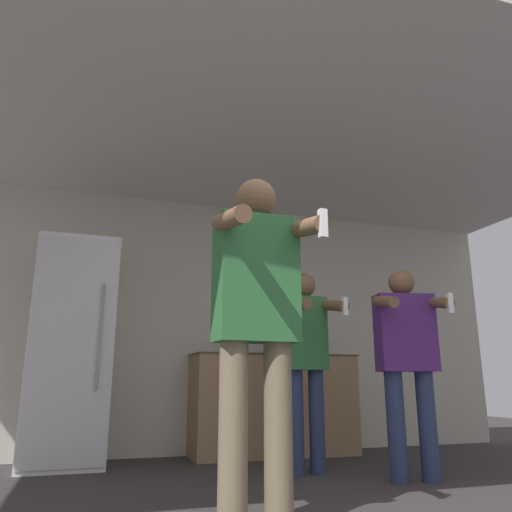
{
  "coord_description": "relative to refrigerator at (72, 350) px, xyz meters",
  "views": [
    {
      "loc": [
        -1.04,
        -1.89,
        0.68
      ],
      "look_at": [
        -0.25,
        0.53,
        1.33
      ],
      "focal_mm": 35.0,
      "sensor_mm": 36.0,
      "label": 1
    }
  ],
  "objects": [
    {
      "name": "ceiling_slab",
      "position": [
        1.19,
        -1.22,
        1.62
      ],
      "size": [
        7.0,
        3.67,
        0.05
      ],
      "color": "silver",
      "rests_on": "wall_back"
    },
    {
      "name": "counter",
      "position": [
        1.89,
        0.09,
        -0.48
      ],
      "size": [
        1.63,
        0.55,
        0.95
      ],
      "color": "#997551",
      "rests_on": "ground_plane"
    },
    {
      "name": "person_man_side",
      "position": [
        2.38,
        -1.46,
        -0.07
      ],
      "size": [
        0.55,
        0.54,
        1.52
      ],
      "color": "navy",
      "rests_on": "ground_plane"
    },
    {
      "name": "person_woman_foreground",
      "position": [
        0.94,
        -2.28,
        0.06
      ],
      "size": [
        0.51,
        0.5,
        1.75
      ],
      "color": "#75664C",
      "rests_on": "ground_plane"
    },
    {
      "name": "bottle_tall_gin",
      "position": [
        1.85,
        0.03,
        0.12
      ],
      "size": [
        0.09,
        0.09,
        0.34
      ],
      "color": "silver",
      "rests_on": "counter"
    },
    {
      "name": "bottle_dark_rum",
      "position": [
        2.43,
        0.03,
        0.13
      ],
      "size": [
        0.06,
        0.06,
        0.35
      ],
      "color": "maroon",
      "rests_on": "counter"
    },
    {
      "name": "person_spectator_back",
      "position": [
        1.79,
        -0.95,
        -0.03
      ],
      "size": [
        0.41,
        0.51,
        1.56
      ],
      "color": "navy",
      "rests_on": "ground_plane"
    },
    {
      "name": "wall_back",
      "position": [
        1.19,
        0.38,
        0.32
      ],
      "size": [
        7.0,
        0.06,
        2.55
      ],
      "color": "beige",
      "rests_on": "ground_plane"
    },
    {
      "name": "refrigerator",
      "position": [
        0.0,
        0.0,
        0.0
      ],
      "size": [
        0.67,
        0.73,
        1.91
      ],
      "color": "white",
      "rests_on": "ground_plane"
    },
    {
      "name": "bottle_short_whiskey",
      "position": [
        2.19,
        0.03,
        0.1
      ],
      "size": [
        0.08,
        0.08,
        0.27
      ],
      "color": "#563314",
      "rests_on": "counter"
    },
    {
      "name": "bottle_red_label",
      "position": [
        1.47,
        0.03,
        0.1
      ],
      "size": [
        0.07,
        0.07,
        0.27
      ],
      "color": "#194723",
      "rests_on": "counter"
    }
  ]
}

